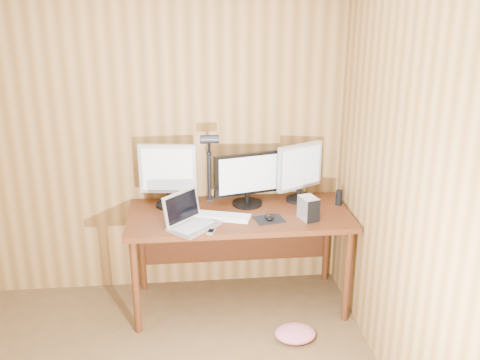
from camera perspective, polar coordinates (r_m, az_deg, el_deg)
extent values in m
plane|color=olive|center=(4.07, -13.78, 4.57)|extent=(4.00, 0.00, 4.00)
plane|color=olive|center=(2.45, 23.57, -6.51)|extent=(0.00, 4.00, 4.00)
cube|color=#4B220F|center=(3.87, -0.07, -3.81)|extent=(1.60, 0.70, 0.04)
cube|color=#4B220F|center=(4.27, -0.50, -5.52)|extent=(1.48, 0.02, 0.51)
cylinder|color=#4B220F|center=(3.78, -11.07, -11.15)|extent=(0.05, 0.05, 0.71)
cylinder|color=#4B220F|center=(4.29, -10.43, -7.23)|extent=(0.05, 0.05, 0.71)
cylinder|color=#4B220F|center=(3.92, 11.37, -10.03)|extent=(0.05, 0.05, 0.71)
cylinder|color=#4B220F|center=(4.41, 9.22, -6.39)|extent=(0.05, 0.05, 0.71)
cylinder|color=black|center=(4.01, 0.78, -2.49)|extent=(0.22, 0.22, 0.02)
cylinder|color=black|center=(3.99, 0.78, -1.93)|extent=(0.03, 0.03, 0.06)
cube|color=black|center=(3.93, 0.79, 0.66)|extent=(0.50, 0.16, 0.32)
cube|color=silver|center=(3.91, 0.89, 0.58)|extent=(0.44, 0.11, 0.27)
cylinder|color=black|center=(4.02, -7.54, -2.61)|extent=(0.20, 0.20, 0.02)
cylinder|color=black|center=(4.00, -7.57, -1.89)|extent=(0.04, 0.04, 0.09)
cube|color=silver|center=(3.92, -7.71, 1.19)|extent=(0.42, 0.10, 0.36)
cube|color=silver|center=(3.90, -7.77, 1.09)|extent=(0.37, 0.06, 0.31)
cylinder|color=black|center=(4.10, 6.25, -2.06)|extent=(0.19, 0.19, 0.02)
cylinder|color=black|center=(4.09, 6.28, -1.39)|extent=(0.04, 0.04, 0.08)
cube|color=silver|center=(4.02, 6.39, 1.46)|extent=(0.37, 0.22, 0.34)
cube|color=silver|center=(4.00, 6.59, 1.38)|extent=(0.31, 0.17, 0.30)
cube|color=silver|center=(3.63, -4.92, -4.97)|extent=(0.38, 0.39, 0.02)
cube|color=silver|center=(3.66, -6.26, -2.86)|extent=(0.26, 0.26, 0.21)
cube|color=black|center=(3.66, -6.26, -2.86)|extent=(0.22, 0.23, 0.18)
cube|color=#B2B2B7|center=(3.63, -4.93, -4.83)|extent=(0.29, 0.29, 0.00)
cube|color=silver|center=(3.78, -2.38, -3.88)|extent=(0.48, 0.27, 0.02)
cube|color=white|center=(3.78, -2.38, -3.72)|extent=(0.44, 0.24, 0.00)
cube|color=black|center=(3.75, 3.13, -4.23)|extent=(0.23, 0.20, 0.00)
ellipsoid|color=black|center=(3.74, 3.14, -3.94)|extent=(0.08, 0.11, 0.04)
cube|color=silver|center=(3.76, 7.30, -2.99)|extent=(0.14, 0.17, 0.16)
cube|color=black|center=(3.70, 7.87, -3.39)|extent=(0.09, 0.03, 0.16)
cube|color=silver|center=(3.56, -3.10, -5.49)|extent=(0.07, 0.10, 0.01)
cube|color=black|center=(3.56, -3.10, -5.40)|extent=(0.05, 0.06, 0.00)
cylinder|color=black|center=(4.05, 10.51, -1.85)|extent=(0.05, 0.05, 0.12)
cube|color=black|center=(4.10, -3.23, -2.32)|extent=(0.04, 0.05, 0.05)
cylinder|color=black|center=(4.03, -3.28, 0.30)|extent=(0.03, 0.03, 0.38)
sphere|color=black|center=(3.97, -3.33, 2.87)|extent=(0.04, 0.04, 0.04)
cylinder|color=black|center=(3.89, -3.31, 3.64)|extent=(0.02, 0.13, 0.16)
cylinder|color=black|center=(3.80, -3.28, 4.37)|extent=(0.13, 0.06, 0.06)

